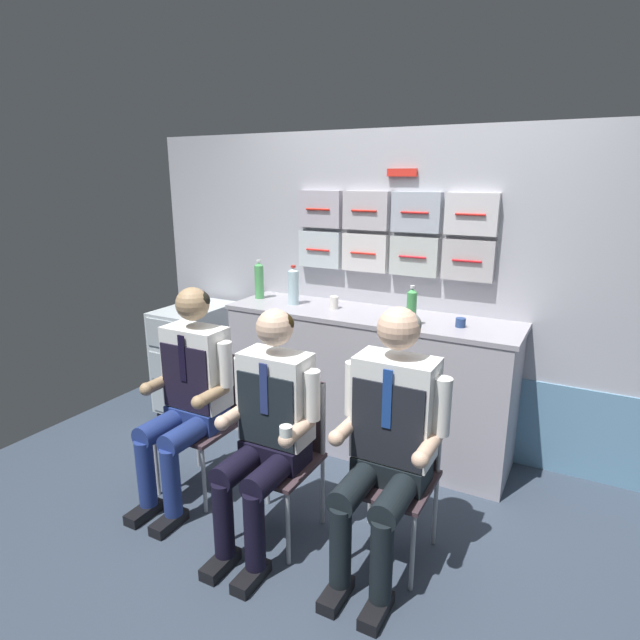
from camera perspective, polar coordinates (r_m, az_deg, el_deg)
name	(u,v)px	position (r m, az deg, el deg)	size (l,w,h in m)	color
ground	(313,547)	(2.97, -0.79, -23.55)	(4.80, 4.80, 0.04)	#303B49
galley_bulkhead	(408,293)	(3.66, 9.55, 2.87)	(4.20, 0.14, 2.15)	#AEAEB8
galley_counter	(367,381)	(3.63, 5.14, -6.67)	(1.97, 0.53, 0.97)	#AAA6B0
service_trolley	(197,356)	(4.28, -13.32, -3.86)	(0.40, 0.65, 0.86)	black
folding_chair_left	(208,406)	(3.28, -12.11, -9.19)	(0.40, 0.41, 0.82)	#A8AAAF
crew_member_left	(188,387)	(3.10, -14.19, -7.13)	(0.50, 0.61, 1.25)	black
folding_chair_right	(285,439)	(2.84, -3.81, -12.86)	(0.40, 0.41, 0.82)	#A8AAAF
crew_member_right	(268,422)	(2.65, -5.72, -11.06)	(0.49, 0.60, 1.23)	black
folding_chair_by_counter	(398,456)	(2.72, 8.56, -14.45)	(0.40, 0.40, 0.82)	#A8AAAF
crew_member_by_counter	(389,432)	(2.49, 7.50, -11.99)	(0.52, 0.63, 1.28)	black
water_bottle_tall	(293,286)	(3.69, -2.92, 3.74)	(0.08, 0.08, 0.28)	silver
water_bottle_clear	(259,280)	(3.90, -6.65, 4.34)	(0.07, 0.07, 0.29)	#4EA45A
sparkling_bottle_green	(412,307)	(3.20, 9.95, 1.41)	(0.06, 0.06, 0.25)	#469F54
paper_cup_blue	(461,322)	(3.26, 15.09, -0.24)	(0.06, 0.06, 0.06)	navy
paper_cup_tan	(334,302)	(3.58, 1.54, 1.96)	(0.06, 0.06, 0.09)	silver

